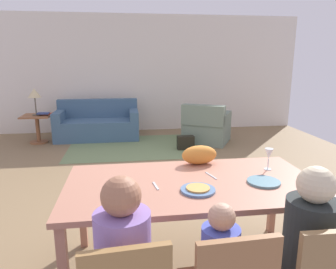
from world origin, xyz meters
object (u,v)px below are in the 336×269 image
Objects in this scene: plate_near_man at (123,191)px; couch at (98,124)px; plate_near_woman at (264,182)px; book_upper at (43,113)px; person_woman at (304,259)px; book_lower at (48,114)px; table_lamp at (34,94)px; handbag at (186,143)px; dining_table at (192,189)px; cat at (199,155)px; plate_near_child at (198,190)px; armchair at (206,127)px; wine_glass at (269,155)px; side_table at (37,125)px.

couch is (-0.56, 4.74, -0.47)m from plate_near_man.
plate_near_man is at bearing -178.92° from plate_near_woman.
couch is 1.13m from book_upper.
person_woman is at bearing -61.90° from book_upper.
couch reaches higher than book_lower.
table_lamp is at bearing 111.37° from plate_near_man.
plate_near_woman is 0.23× the size of person_woman.
plate_near_man is at bearing -68.63° from table_lamp.
book_upper is 0.69× the size of handbag.
plate_near_woman is 0.46× the size of table_lamp.
dining_table is at bearing -63.62° from book_upper.
person_woman reaches higher than couch.
cat reaches higher than couch.
book_lower is (-2.61, 5.09, 0.08)m from person_woman.
table_lamp reaches higher than plate_near_man.
person_woman is at bearing -62.85° from book_lower.
plate_near_child is 0.61m from cat.
book_lower is at bearing 117.15° from person_woman.
table_lamp reaches higher than person_woman.
handbag is (-0.52, -0.45, -0.19)m from armchair.
wine_glass is (0.70, 0.18, 0.20)m from dining_table.
table_lamp is (-1.75, 4.48, 0.24)m from plate_near_man.
handbag is (0.48, 3.06, -0.71)m from cat.
plate_near_child is 4.99m from book_upper.
book_upper is at bearing 115.46° from plate_near_child.
table_lamp reaches higher than dining_table.
armchair is (0.46, 3.74, -0.57)m from wine_glass.
book_lower is at bearing 171.59° from armchair.
plate_near_man is at bearing 151.80° from person_woman.
armchair reaches higher than handbag.
armchair is at bearing -7.39° from table_lamp.
table_lamp is (-1.19, -0.26, 0.71)m from couch.
dining_table is 6.05× the size of cat.
plate_near_child is at bearing -105.79° from armchair.
dining_table is 0.89m from person_woman.
plate_near_child is 0.46× the size of table_lamp.
handbag is at bearing 91.09° from wine_glass.
book_lower is at bearing 45.87° from book_upper.
book_upper is at bearing 172.99° from armchair.
wine_glass is at bearing 59.55° from plate_near_woman.
side_table reaches higher than handbag.
cat is 0.18× the size of couch.
wine_glass is (1.23, 0.30, 0.12)m from plate_near_man.
handbag is (1.17, 3.58, -0.64)m from plate_near_man.
side_table is at bearing 117.88° from cat.
plate_near_child is 1.00× the size of plate_near_woman.
couch reaches higher than side_table.
book_lower is at bearing 161.04° from handbag.
wine_glass is 0.85× the size of book_lower.
armchair is 5.30× the size of book_lower.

